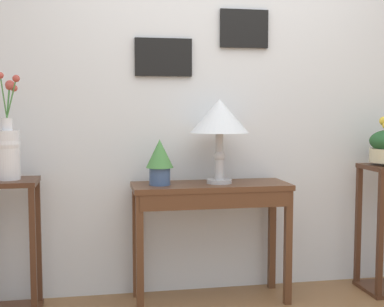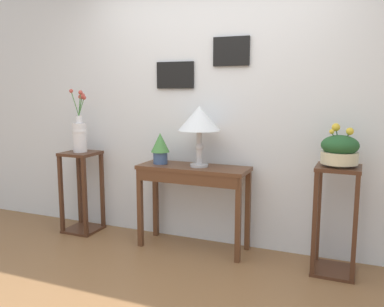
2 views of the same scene
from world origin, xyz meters
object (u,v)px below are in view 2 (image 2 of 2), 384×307
potted_plant_on_console (160,147)px  flower_vase_tall_left (80,133)px  pedestal_stand_left (82,192)px  console_table (192,181)px  pedestal_stand_right (336,220)px  table_lamp (199,120)px  planter_bowl_wide_right (340,150)px

potted_plant_on_console → flower_vase_tall_left: bearing=-179.7°
pedestal_stand_left → flower_vase_tall_left: size_ratio=1.32×
console_table → pedestal_stand_right: size_ratio=1.15×
console_table → pedestal_stand_left: 1.28m
pedestal_stand_left → console_table: bearing=-0.4°
console_table → pedestal_stand_right: 1.28m
flower_vase_tall_left → pedestal_stand_right: size_ratio=0.72×
pedestal_stand_left → pedestal_stand_right: 2.52m
potted_plant_on_console → pedestal_stand_left: potted_plant_on_console is taller
table_lamp → planter_bowl_wide_right: size_ratio=1.64×
console_table → potted_plant_on_console: bearing=177.6°
flower_vase_tall_left → pedestal_stand_right: (2.52, -0.03, -0.60)m
console_table → planter_bowl_wide_right: 1.31m
potted_plant_on_console → table_lamp: bearing=1.1°
console_table → flower_vase_tall_left: size_ratio=1.60×
potted_plant_on_console → flower_vase_tall_left: 0.93m
table_lamp → potted_plant_on_console: table_lamp is taller
table_lamp → console_table: bearing=-159.4°
planter_bowl_wide_right → pedestal_stand_right: bearing=-108.4°
table_lamp → pedestal_stand_left: table_lamp is taller
console_table → table_lamp: (0.06, 0.02, 0.56)m
flower_vase_tall_left → pedestal_stand_left: bearing=-154.5°
pedestal_stand_left → planter_bowl_wide_right: bearing=-0.6°
table_lamp → pedestal_stand_left: bearing=-179.4°
table_lamp → pedestal_stand_right: table_lamp is taller
console_table → planter_bowl_wide_right: (1.26, -0.02, 0.37)m
table_lamp → potted_plant_on_console: bearing=-178.9°
flower_vase_tall_left → planter_bowl_wide_right: bearing=-0.6°
table_lamp → planter_bowl_wide_right: 1.22m
pedestal_stand_left → planter_bowl_wide_right: size_ratio=2.53×
flower_vase_tall_left → console_table: bearing=-0.4°
console_table → potted_plant_on_console: 0.45m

